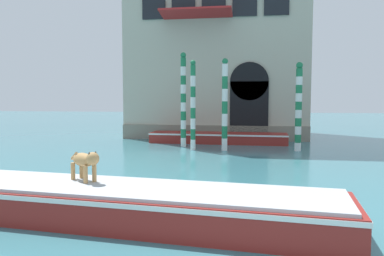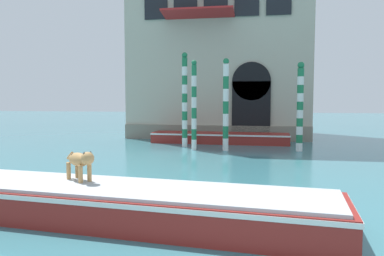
% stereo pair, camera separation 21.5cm
% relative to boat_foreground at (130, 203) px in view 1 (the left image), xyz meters
% --- Properties ---
extents(boat_foreground, '(7.97, 2.43, 0.67)m').
position_rel_boat_foreground_xyz_m(boat_foreground, '(0.00, 0.00, 0.00)').
color(boat_foreground, maroon).
rests_on(boat_foreground, ground_plane).
extents(dog_on_deck, '(0.80, 0.61, 0.62)m').
position_rel_boat_foreground_xyz_m(dog_on_deck, '(-1.00, 0.28, 0.72)').
color(dog_on_deck, tan).
rests_on(dog_on_deck, boat_foreground).
extents(boat_moored_near_palazzo, '(6.99, 1.66, 0.53)m').
position_rel_boat_foreground_xyz_m(boat_moored_near_palazzo, '(0.54, 12.52, -0.08)').
color(boat_moored_near_palazzo, maroon).
rests_on(boat_moored_near_palazzo, ground_plane).
extents(mooring_pole_0, '(0.26, 0.26, 4.42)m').
position_rel_boat_foreground_xyz_m(mooring_pole_0, '(-0.96, 10.86, 1.88)').
color(mooring_pole_0, white).
rests_on(mooring_pole_0, ground_plane).
extents(mooring_pole_1, '(0.23, 0.23, 3.94)m').
position_rel_boat_foreground_xyz_m(mooring_pole_1, '(-0.33, 9.77, 1.64)').
color(mooring_pole_1, white).
rests_on(mooring_pole_1, ground_plane).
extents(mooring_pole_2, '(0.26, 0.26, 4.00)m').
position_rel_boat_foreground_xyz_m(mooring_pole_2, '(1.06, 9.81, 1.67)').
color(mooring_pole_2, white).
rests_on(mooring_pole_2, ground_plane).
extents(mooring_pole_3, '(0.29, 0.29, 3.83)m').
position_rel_boat_foreground_xyz_m(mooring_pole_3, '(4.22, 10.21, 1.58)').
color(mooring_pole_3, white).
rests_on(mooring_pole_3, ground_plane).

